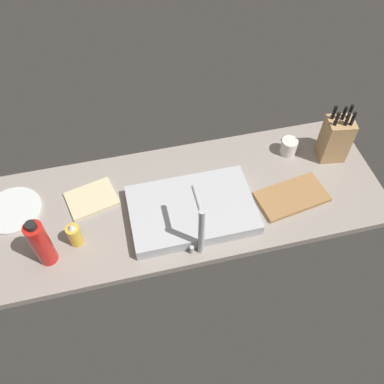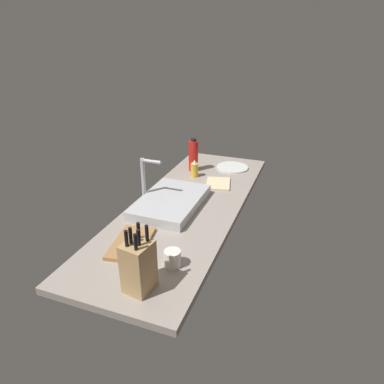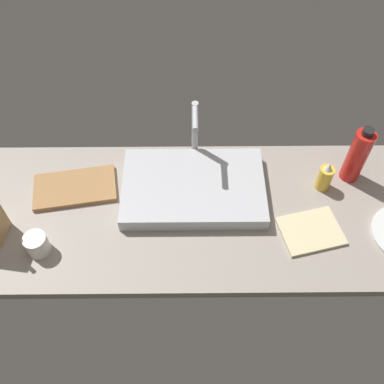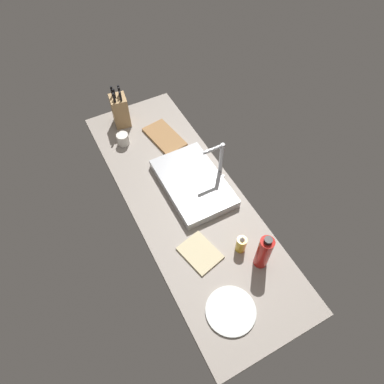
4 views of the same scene
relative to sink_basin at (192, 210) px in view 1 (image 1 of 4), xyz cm
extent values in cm
cube|color=gray|center=(5.82, -8.13, -4.52)|extent=(178.70, 61.32, 3.50)
cube|color=#B7BABF|center=(0.00, 0.00, 0.00)|extent=(50.54, 32.56, 5.54)
cylinder|color=#B7BABF|center=(0.68, 17.53, 10.75)|extent=(2.40, 2.40, 27.05)
cylinder|color=#B7BABF|center=(0.68, 11.68, 23.27)|extent=(2.00, 11.72, 2.00)
cylinder|color=#B7BABF|center=(4.18, 17.53, -0.77)|extent=(1.60, 1.60, 4.00)
cube|color=tan|center=(-68.88, -17.00, 7.82)|extent=(12.65, 11.56, 21.18)
cylinder|color=black|center=(-72.29, -18.67, 21.72)|extent=(1.59, 1.59, 6.62)
cylinder|color=black|center=(-71.40, -14.39, 21.72)|extent=(1.59, 1.59, 6.62)
cylinder|color=black|center=(-69.36, -18.29, 21.72)|extent=(1.59, 1.59, 6.62)
cylinder|color=black|center=(-69.09, -14.79, 21.72)|extent=(1.59, 1.59, 6.62)
cylinder|color=black|center=(-65.48, -19.69, 21.72)|extent=(1.59, 1.59, 6.62)
cylinder|color=black|center=(-64.91, -15.85, 21.72)|extent=(1.59, 1.59, 6.62)
cube|color=#9E7042|center=(-43.03, 1.86, -1.87)|extent=(31.50, 20.50, 1.80)
cylinder|color=gold|center=(46.98, 2.50, 2.09)|extent=(5.26, 5.26, 9.72)
cone|color=silver|center=(46.98, 2.50, 8.34)|extent=(2.89, 2.89, 2.80)
cylinder|color=red|center=(57.91, 7.35, 8.24)|extent=(6.96, 6.96, 22.02)
cylinder|color=black|center=(57.91, 7.35, 20.35)|extent=(3.83, 3.83, 2.20)
cylinder|color=silver|center=(71.80, -18.46, -2.17)|extent=(23.48, 23.48, 1.20)
cube|color=beige|center=(39.61, -16.98, -2.17)|extent=(23.18, 19.83, 1.20)
cylinder|color=silver|center=(-50.86, -23.22, 1.00)|extent=(7.43, 7.43, 7.54)
camera|label=1|loc=(22.10, 93.08, 139.18)|focal=38.75mm
camera|label=2|loc=(-161.31, -73.65, 90.37)|focal=31.93mm
camera|label=3|loc=(-1.24, -93.53, 123.87)|focal=40.63mm
camera|label=4|loc=(105.35, -56.34, 157.49)|focal=32.06mm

